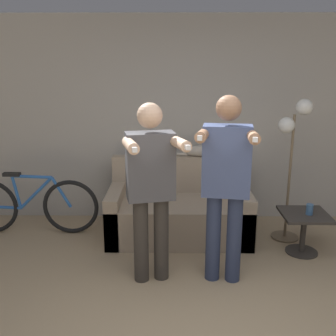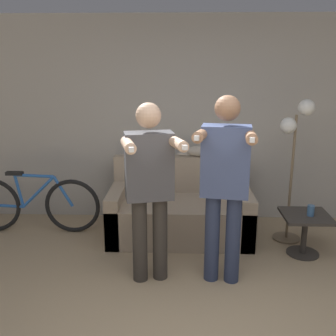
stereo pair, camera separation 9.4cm
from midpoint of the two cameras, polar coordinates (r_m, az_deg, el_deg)
name	(u,v)px [view 2 (the right image)]	position (r m, az deg, el deg)	size (l,w,h in m)	color
wall_back	(196,121)	(5.08, 4.68, 6.84)	(10.00, 0.05, 2.60)	#B7B2A8
couch	(180,212)	(4.72, 2.33, -6.47)	(1.65, 0.87, 0.90)	tan
person_left	(150,182)	(3.54, -1.93, -2.03)	(0.59, 0.75, 1.69)	#38332D
person_right	(225,178)	(3.55, 8.99, -1.50)	(0.57, 0.73, 1.76)	#2D3856
cat	(204,151)	(4.85, 5.74, 2.53)	(0.53, 0.12, 0.17)	#B7AD9E
floor_lamp	(295,140)	(4.60, 18.54, 3.93)	(0.36, 0.32, 1.64)	#756047
side_table	(305,225)	(4.52, 19.85, -7.85)	(0.49, 0.49, 0.46)	#38332D
cup	(311,211)	(4.44, 20.59, -5.81)	(0.07, 0.07, 0.11)	#3D6693
bicycle	(33,204)	(5.06, -18.54, -5.03)	(1.65, 0.07, 0.76)	black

